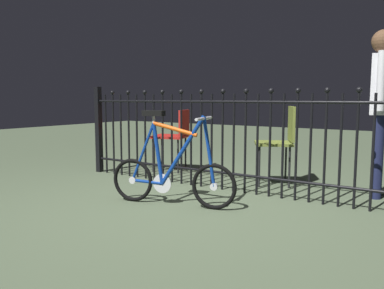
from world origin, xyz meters
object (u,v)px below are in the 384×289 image
Objects in this scene: chair_red at (175,133)px; chair_olive at (281,137)px; person_visitor at (381,99)px; bicycle at (171,172)px.

chair_olive is (1.52, -0.04, 0.03)m from chair_red.
chair_red is 0.50× the size of person_visitor.
chair_red is 0.93× the size of chair_olive.
chair_olive is 0.54× the size of person_visitor.
bicycle is at bearing -54.78° from chair_red.
person_visitor is at bearing 0.11° from chair_olive.
chair_olive is 1.10m from person_visitor.
chair_red is at bearing 178.46° from chair_olive.
chair_red is (-1.01, 1.44, 0.21)m from bicycle.
chair_red is at bearing 179.12° from person_visitor.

